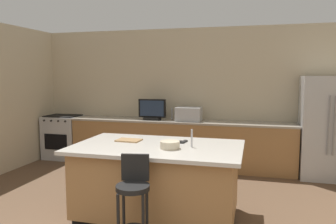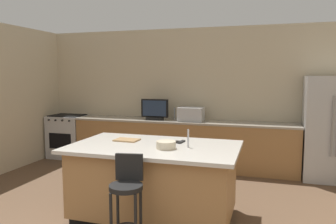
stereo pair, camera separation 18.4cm
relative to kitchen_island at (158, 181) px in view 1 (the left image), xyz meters
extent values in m
cube|color=beige|center=(-0.21, 2.74, 0.89)|extent=(6.63, 0.12, 2.73)
cube|color=#9E7042|center=(-0.26, 2.36, -0.03)|extent=(4.36, 0.60, 0.88)
cube|color=#9E9384|center=(-0.26, 2.36, 0.42)|extent=(4.38, 0.62, 0.04)
cube|color=black|center=(0.00, 0.00, -0.43)|extent=(1.84, 1.01, 0.09)
cube|color=#9E7042|center=(0.00, 0.00, 0.01)|extent=(1.92, 1.09, 0.80)
cube|color=beige|center=(0.00, 0.00, 0.43)|extent=(2.08, 1.25, 0.04)
cube|color=#B7BABF|center=(2.37, 2.31, 0.42)|extent=(0.86, 0.70, 1.79)
cylinder|color=gray|center=(2.33, 1.93, 0.51)|extent=(0.02, 0.02, 0.98)
cylinder|color=gray|center=(2.41, 1.93, 0.51)|extent=(0.02, 0.02, 0.98)
cube|color=#B7BABF|center=(-2.84, 2.36, -0.02)|extent=(0.76, 0.60, 0.92)
cube|color=black|center=(-2.84, 2.05, -0.06)|extent=(0.53, 0.01, 0.33)
cube|color=black|center=(-2.84, 2.36, 0.45)|extent=(0.68, 0.50, 0.02)
cylinder|color=black|center=(-3.09, 2.04, 0.38)|extent=(0.04, 0.03, 0.04)
cylinder|color=black|center=(-2.92, 2.04, 0.38)|extent=(0.04, 0.03, 0.04)
cylinder|color=black|center=(-2.75, 2.04, 0.38)|extent=(0.04, 0.03, 0.04)
cylinder|color=black|center=(-2.59, 2.04, 0.38)|extent=(0.04, 0.03, 0.04)
cube|color=#B7BABF|center=(-0.08, 2.36, 0.57)|extent=(0.48, 0.36, 0.26)
cube|color=black|center=(-0.80, 2.31, 0.47)|extent=(0.33, 0.16, 0.05)
cube|color=black|center=(-0.80, 2.31, 0.67)|extent=(0.55, 0.05, 0.36)
cube|color=#1E2D47|center=(-0.80, 2.28, 0.67)|extent=(0.49, 0.01, 0.31)
cylinder|color=#B2B2B7|center=(-0.44, 2.46, 0.56)|extent=(0.02, 0.02, 0.24)
cylinder|color=#B2B2B7|center=(0.43, 0.00, 0.57)|extent=(0.02, 0.02, 0.22)
cylinder|color=black|center=(0.00, -0.86, 0.21)|extent=(0.34, 0.34, 0.05)
cube|color=black|center=(-0.03, -0.71, 0.37)|extent=(0.29, 0.09, 0.28)
cylinder|color=black|center=(-0.14, -0.76, -0.15)|extent=(0.03, 0.03, 0.66)
cylinder|color=black|center=(0.10, -0.72, -0.15)|extent=(0.03, 0.03, 0.66)
cylinder|color=beige|center=(0.20, -0.14, 0.50)|extent=(0.23, 0.23, 0.09)
cube|color=black|center=(0.23, 0.25, 0.46)|extent=(0.09, 0.16, 0.01)
cube|color=black|center=(0.28, 0.25, 0.47)|extent=(0.07, 0.17, 0.02)
cube|color=#A87F51|center=(-0.44, 0.16, 0.47)|extent=(0.32, 0.24, 0.02)
camera|label=1|loc=(1.15, -3.80, 1.32)|focal=34.86mm
camera|label=2|loc=(1.32, -3.75, 1.32)|focal=34.86mm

